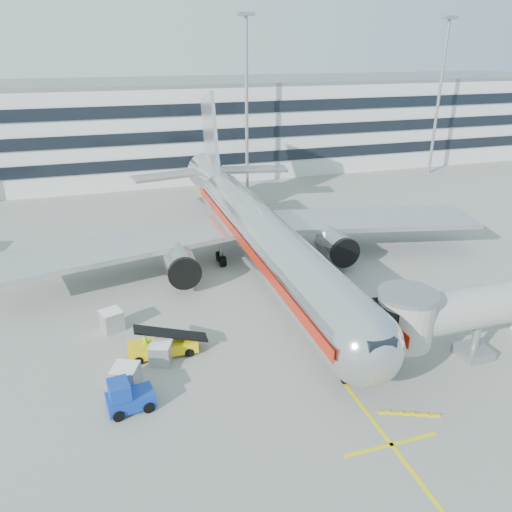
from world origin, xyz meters
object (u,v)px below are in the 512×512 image
object	(u,v)px
main_jet	(257,230)
cargo_container_front	(126,378)
cargo_container_right	(112,320)
baggage_tug	(127,397)
belt_loader	(163,346)
ramp_worker	(146,346)
cargo_container_left	(161,353)

from	to	relation	value
main_jet	cargo_container_front	distance (m)	21.56
cargo_container_right	cargo_container_front	world-z (taller)	cargo_container_front
baggage_tug	cargo_container_right	size ratio (longest dim) A/B	1.54
cargo_container_right	baggage_tug	bearing A→B (deg)	-87.35
belt_loader	cargo_container_front	bearing A→B (deg)	-130.64
cargo_container_right	belt_loader	bearing A→B (deg)	-54.43
cargo_container_front	main_jet	bearing A→B (deg)	48.32
baggage_tug	ramp_worker	bearing A→B (deg)	72.73
belt_loader	baggage_tug	xyz separation A→B (m)	(-2.93, -5.48, 0.22)
main_jet	baggage_tug	world-z (taller)	main_jet
cargo_container_left	ramp_worker	distance (m)	1.49
belt_loader	cargo_container_right	bearing A→B (deg)	125.57
cargo_container_front	ramp_worker	xyz separation A→B (m)	(1.67, 3.47, -0.06)
main_jet	belt_loader	world-z (taller)	main_jet
ramp_worker	cargo_container_right	bearing A→B (deg)	79.72
main_jet	belt_loader	bearing A→B (deg)	-131.94
baggage_tug	cargo_container_front	size ratio (longest dim) A/B	1.43
baggage_tug	cargo_container_left	bearing A→B (deg)	58.90
baggage_tug	cargo_container_front	bearing A→B (deg)	87.99
cargo_container_right	cargo_container_front	size ratio (longest dim) A/B	0.93
main_jet	cargo_container_left	bearing A→B (deg)	-130.34
baggage_tug	ramp_worker	xyz separation A→B (m)	(1.75, 5.62, -0.13)
cargo_container_left	ramp_worker	bearing A→B (deg)	129.44
cargo_container_left	ramp_worker	xyz separation A→B (m)	(-0.95, 1.15, 0.03)
cargo_container_left	cargo_container_front	distance (m)	3.50
cargo_container_right	cargo_container_front	bearing A→B (deg)	-86.11
cargo_container_left	cargo_container_right	xyz separation A→B (m)	(-3.17, 5.77, 0.05)
cargo_container_right	ramp_worker	xyz separation A→B (m)	(2.22, -4.62, -0.02)
cargo_container_front	cargo_container_right	bearing A→B (deg)	93.89
cargo_container_front	ramp_worker	world-z (taller)	cargo_container_front
belt_loader	cargo_container_left	bearing A→B (deg)	-103.11
cargo_container_left	cargo_container_right	distance (m)	6.58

